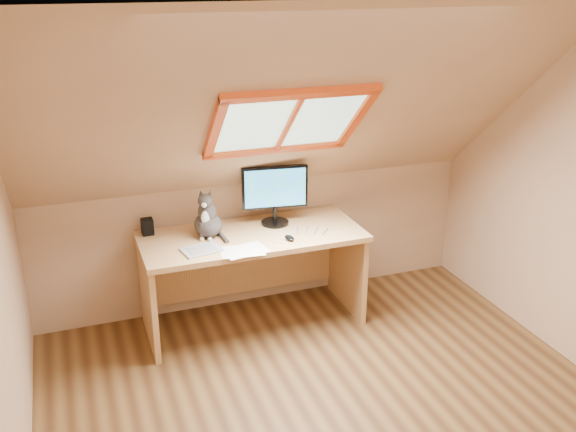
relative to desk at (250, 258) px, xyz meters
name	(u,v)px	position (x,y,z in m)	size (l,w,h in m)	color
ground	(349,431)	(0.16, -1.45, -0.51)	(3.50, 3.50, 0.00)	brown
room_shell	(366,208)	(0.16, -1.54, 0.92)	(3.52, 3.52, 2.41)	tan
desk	(250,258)	(0.00, 0.00, 0.00)	(1.61, 0.71, 0.74)	tan
monitor	(275,191)	(0.22, 0.05, 0.49)	(0.49, 0.21, 0.45)	black
cat	(208,219)	(-0.31, -0.01, 0.36)	(0.28, 0.30, 0.37)	#494341
desk_speaker	(147,227)	(-0.71, 0.18, 0.28)	(0.08, 0.08, 0.12)	black
graphics_tablet	(202,250)	(-0.41, -0.24, 0.23)	(0.26, 0.19, 0.01)	#B2B2B7
mouse	(289,238)	(0.22, -0.27, 0.24)	(0.06, 0.10, 0.03)	black
papers	(236,251)	(-0.19, -0.33, 0.23)	(0.33, 0.27, 0.00)	white
cables	(300,233)	(0.33, -0.19, 0.23)	(0.51, 0.26, 0.01)	silver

